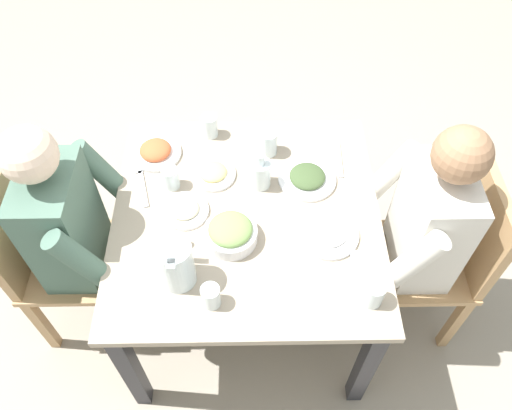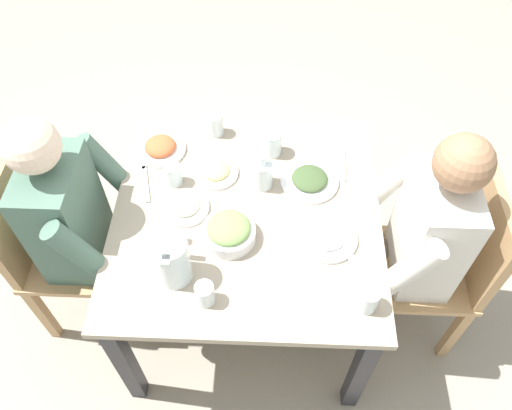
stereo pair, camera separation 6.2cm
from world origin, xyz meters
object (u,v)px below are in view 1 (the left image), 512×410
at_px(dining_table, 247,230).
at_px(salt_shaker, 181,240).
at_px(plate_beans, 185,210).
at_px(water_glass_by_pitcher, 211,296).
at_px(plate_rice_curry, 156,151).
at_px(diner_far, 92,233).
at_px(water_pitcher, 176,264).
at_px(water_glass_near_left, 268,142).
at_px(oil_carafe, 260,175).
at_px(diner_near, 401,234).
at_px(water_glass_far_right, 171,178).
at_px(salad_bowl, 230,232).
at_px(water_glass_center, 373,293).
at_px(plate_fries, 213,173).
at_px(water_glass_far_left, 210,126).
at_px(chair_near, 444,254).
at_px(chair_far, 51,254).
at_px(plate_dolmas, 307,178).
at_px(plate_yoghurt, 328,233).

height_order(dining_table, salt_shaker, salt_shaker).
xyz_separation_m(plate_beans, water_glass_by_pitcher, (-0.38, -0.11, 0.03)).
bearing_deg(plate_rice_curry, diner_far, 147.40).
bearing_deg(water_pitcher, water_glass_near_left, -28.45).
xyz_separation_m(water_glass_near_left, oil_carafe, (-0.17, 0.03, 0.00)).
relative_size(diner_near, water_glass_by_pitcher, 13.26).
bearing_deg(dining_table, water_glass_far_right, 63.63).
relative_size(water_pitcher, plate_beans, 1.06).
distance_m(salad_bowl, salt_shaker, 0.18).
bearing_deg(water_glass_center, plate_fries, 44.32).
height_order(water_glass_far_right, water_glass_by_pitcher, water_glass_far_right).
height_order(water_glass_near_left, oil_carafe, oil_carafe).
height_order(salad_bowl, water_glass_by_pitcher, salad_bowl).
distance_m(water_pitcher, water_glass_far_right, 0.42).
bearing_deg(water_pitcher, diner_near, -75.06).
distance_m(diner_far, salt_shaker, 0.38).
distance_m(water_glass_far_right, water_glass_far_left, 0.31).
bearing_deg(chair_near, water_glass_center, 129.13).
bearing_deg(dining_table, water_glass_far_left, 19.65).
bearing_deg(plate_rice_curry, water_glass_far_right, -154.53).
xyz_separation_m(chair_far, water_glass_far_right, (0.17, -0.50, 0.26)).
distance_m(chair_near, plate_beans, 1.05).
xyz_separation_m(diner_near, water_glass_far_left, (0.47, 0.74, 0.12)).
bearing_deg(salad_bowl, plate_rice_curry, 36.54).
relative_size(chair_far, plate_dolmas, 3.83).
xyz_separation_m(plate_rice_curry, water_glass_far_right, (-0.17, -0.08, 0.03)).
bearing_deg(plate_dolmas, plate_beans, 107.61).
height_order(water_glass_far_right, salt_shaker, water_glass_far_right).
relative_size(water_glass_by_pitcher, salt_shaker, 1.63).
bearing_deg(chair_far, water_glass_near_left, -68.39).
height_order(chair_near, oil_carafe, chair_near).
height_order(plate_beans, plate_rice_curry, plate_rice_curry).
bearing_deg(plate_fries, diner_far, 116.12).
distance_m(chair_near, chair_far, 1.58).
relative_size(water_pitcher, oil_carafe, 1.16).
distance_m(dining_table, salt_shaker, 0.29).
xyz_separation_m(plate_beans, plate_rice_curry, (0.30, 0.14, 0.01)).
bearing_deg(water_glass_center, chair_near, -50.87).
relative_size(diner_far, plate_yoghurt, 5.20).
bearing_deg(plate_fries, dining_table, -145.72).
bearing_deg(water_glass_far_right, diner_far, 120.22).
bearing_deg(plate_rice_curry, salt_shaker, -162.58).
xyz_separation_m(plate_fries, water_glass_near_left, (0.13, -0.22, 0.04)).
xyz_separation_m(water_glass_far_left, salt_shaker, (-0.56, 0.08, -0.02)).
relative_size(water_glass_near_left, salt_shaker, 2.00).
distance_m(plate_rice_curry, water_glass_far_right, 0.19).
height_order(water_glass_far_left, water_glass_center, water_glass_far_left).
xyz_separation_m(chair_far, plate_dolmas, (0.19, -1.03, 0.23)).
height_order(chair_far, salt_shaker, chair_far).
bearing_deg(dining_table, plate_rice_curry, 49.89).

